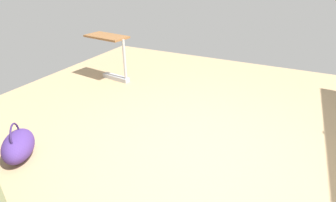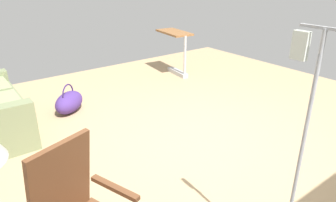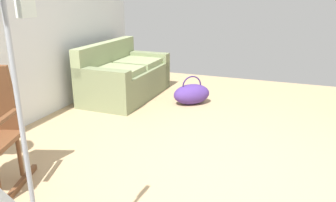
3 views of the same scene
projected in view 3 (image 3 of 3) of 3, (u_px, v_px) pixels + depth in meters
ground_plane at (223, 177)px, 3.01m from camera, size 7.38×7.38×0.00m
couch at (125, 78)px, 5.25m from camera, size 1.61×0.87×0.85m
duffel_bag at (192, 94)px, 4.94m from camera, size 0.61×0.63×0.43m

